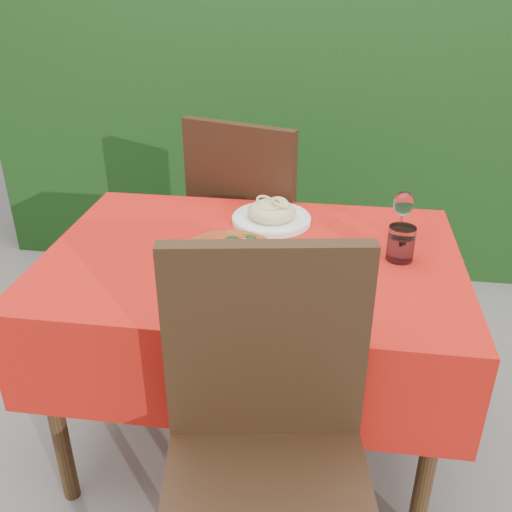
# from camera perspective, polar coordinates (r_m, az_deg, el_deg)

# --- Properties ---
(ground) EXTENTS (60.00, 60.00, 0.00)m
(ground) POSITION_cam_1_polar(r_m,az_deg,el_deg) (2.18, -0.35, -17.48)
(ground) COLOR #635E59
(ground) RESTS_ON ground
(hedge) EXTENTS (3.20, 0.55, 1.78)m
(hedge) POSITION_cam_1_polar(r_m,az_deg,el_deg) (3.14, 3.97, 16.03)
(hedge) COLOR black
(hedge) RESTS_ON ground
(dining_table) EXTENTS (1.26, 0.86, 0.75)m
(dining_table) POSITION_cam_1_polar(r_m,az_deg,el_deg) (1.81, -0.40, -4.04)
(dining_table) COLOR #442A15
(dining_table) RESTS_ON ground
(chair_near) EXTENTS (0.53, 0.53, 1.03)m
(chair_near) POSITION_cam_1_polar(r_m,az_deg,el_deg) (1.34, 1.08, -18.06)
(chair_near) COLOR black
(chair_near) RESTS_ON ground
(chair_far) EXTENTS (0.58, 0.58, 1.01)m
(chair_far) POSITION_cam_1_polar(r_m,az_deg,el_deg) (2.36, -0.36, 3.49)
(chair_far) COLOR black
(chair_far) RESTS_ON ground
(pizza_plate) EXTENTS (0.37, 0.37, 0.06)m
(pizza_plate) POSITION_cam_1_polar(r_m,az_deg,el_deg) (1.66, -2.74, -0.14)
(pizza_plate) COLOR silver
(pizza_plate) RESTS_ON dining_table
(pasta_plate) EXTENTS (0.27, 0.27, 0.08)m
(pasta_plate) POSITION_cam_1_polar(r_m,az_deg,el_deg) (1.94, 1.55, 4.14)
(pasta_plate) COLOR white
(pasta_plate) RESTS_ON dining_table
(water_glass) EXTENTS (0.08, 0.08, 0.11)m
(water_glass) POSITION_cam_1_polar(r_m,az_deg,el_deg) (1.74, 14.27, 1.07)
(water_glass) COLOR silver
(water_glass) RESTS_ON dining_table
(wine_glass) EXTENTS (0.06, 0.06, 0.16)m
(wine_glass) POSITION_cam_1_polar(r_m,az_deg,el_deg) (1.85, 14.51, 4.91)
(wine_glass) COLOR silver
(wine_glass) RESTS_ON dining_table
(fork) EXTENTS (0.06, 0.17, 0.00)m
(fork) POSITION_cam_1_polar(r_m,az_deg,el_deg) (1.75, -8.69, 0.28)
(fork) COLOR silver
(fork) RESTS_ON dining_table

